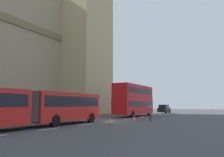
{
  "coord_description": "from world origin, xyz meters",
  "views": [
    {
      "loc": [
        -21.78,
        -12.29,
        1.79
      ],
      "look_at": [
        6.29,
        3.34,
        5.61
      ],
      "focal_mm": 35.77,
      "sensor_mm": 36.0,
      "label": 1
    }
  ],
  "objects_px": {
    "sedan_lead": "(164,109)",
    "traffic_cone_west": "(110,121)",
    "double_decker_bus": "(134,99)",
    "articulated_bus": "(25,106)",
    "pedestrian_near_cones": "(150,113)",
    "traffic_cone_middle": "(134,118)"
  },
  "relations": [
    {
      "from": "articulated_bus",
      "to": "traffic_cone_middle",
      "type": "relative_size",
      "value": 30.37
    },
    {
      "from": "sedan_lead",
      "to": "traffic_cone_west",
      "type": "bearing_deg",
      "value": -172.81
    },
    {
      "from": "sedan_lead",
      "to": "traffic_cone_west",
      "type": "xyz_separation_m",
      "value": [
        -31.41,
        -3.96,
        -0.63
      ]
    },
    {
      "from": "articulated_bus",
      "to": "double_decker_bus",
      "type": "distance_m",
      "value": 21.14
    },
    {
      "from": "sedan_lead",
      "to": "pedestrian_near_cones",
      "type": "relative_size",
      "value": 2.6
    },
    {
      "from": "double_decker_bus",
      "to": "traffic_cone_west",
      "type": "distance_m",
      "value": 15.47
    },
    {
      "from": "double_decker_bus",
      "to": "traffic_cone_west",
      "type": "xyz_separation_m",
      "value": [
        -14.75,
        -3.97,
        -2.43
      ]
    },
    {
      "from": "articulated_bus",
      "to": "traffic_cone_west",
      "type": "height_order",
      "value": "articulated_bus"
    },
    {
      "from": "traffic_cone_middle",
      "to": "traffic_cone_west",
      "type": "bearing_deg",
      "value": -179.42
    },
    {
      "from": "articulated_bus",
      "to": "sedan_lead",
      "type": "distance_m",
      "value": 37.78
    },
    {
      "from": "traffic_cone_west",
      "to": "double_decker_bus",
      "type": "bearing_deg",
      "value": 15.06
    },
    {
      "from": "articulated_bus",
      "to": "traffic_cone_middle",
      "type": "bearing_deg",
      "value": -18.09
    },
    {
      "from": "articulated_bus",
      "to": "traffic_cone_west",
      "type": "bearing_deg",
      "value": -31.93
    },
    {
      "from": "sedan_lead",
      "to": "traffic_cone_middle",
      "type": "bearing_deg",
      "value": -171.39
    },
    {
      "from": "double_decker_bus",
      "to": "traffic_cone_middle",
      "type": "height_order",
      "value": "double_decker_bus"
    },
    {
      "from": "double_decker_bus",
      "to": "pedestrian_near_cones",
      "type": "relative_size",
      "value": 6.32
    },
    {
      "from": "traffic_cone_west",
      "to": "pedestrian_near_cones",
      "type": "bearing_deg",
      "value": -16.89
    },
    {
      "from": "double_decker_bus",
      "to": "pedestrian_near_cones",
      "type": "distance_m",
      "value": 10.72
    },
    {
      "from": "pedestrian_near_cones",
      "to": "articulated_bus",
      "type": "bearing_deg",
      "value": 154.84
    },
    {
      "from": "articulated_bus",
      "to": "pedestrian_near_cones",
      "type": "height_order",
      "value": "articulated_bus"
    },
    {
      "from": "double_decker_bus",
      "to": "articulated_bus",
      "type": "bearing_deg",
      "value": -179.99
    },
    {
      "from": "pedestrian_near_cones",
      "to": "traffic_cone_middle",
      "type": "bearing_deg",
      "value": 98.78
    }
  ]
}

